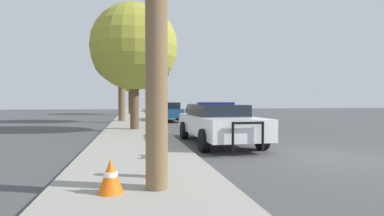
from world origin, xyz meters
TOP-DOWN VIEW (x-y plane):
  - ground_plane at (0.00, 0.00)m, footprint 110.00×110.00m
  - sidewalk_left at (-5.10, 0.00)m, footprint 3.00×110.00m
  - police_car at (-2.22, 3.33)m, footprint 2.15×5.36m
  - fire_hydrant at (-4.91, -1.50)m, footprint 0.49×0.21m
  - traffic_light at (-3.70, 22.60)m, footprint 3.55×0.35m
  - car_background_distant at (-1.62, 34.66)m, footprint 2.24×4.19m
  - car_background_midblock at (-2.48, 15.91)m, footprint 2.08×4.72m
  - car_background_oncoming at (2.44, 28.28)m, footprint 1.96×4.45m
  - tree_sidewalk_far at (-5.40, 28.52)m, footprint 4.18×4.18m
  - tree_sidewalk_near at (-5.11, 8.35)m, footprint 4.34×4.34m
  - tree_sidewalk_mid at (-5.95, 15.12)m, footprint 4.16×4.16m
  - traffic_cone at (-5.57, -2.37)m, footprint 0.38×0.38m

SIDE VIEW (x-z plane):
  - ground_plane at x=0.00m, z-range 0.00..0.00m
  - sidewalk_left at x=-5.10m, z-range 0.00..0.13m
  - traffic_cone at x=-5.57m, z-range 0.13..0.65m
  - fire_hydrant at x=-4.91m, z-range 0.15..0.91m
  - car_background_oncoming at x=2.44m, z-range 0.06..1.31m
  - car_background_distant at x=-1.62m, z-range 0.06..1.46m
  - police_car at x=-2.22m, z-range 0.02..1.51m
  - car_background_midblock at x=-2.48m, z-range 0.05..1.50m
  - traffic_light at x=-3.70m, z-range 1.17..6.26m
  - tree_sidewalk_near at x=-5.11m, z-range 1.09..7.40m
  - tree_sidewalk_far at x=-5.40m, z-range 1.39..8.12m
  - tree_sidewalk_mid at x=-5.95m, z-range 1.42..8.23m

